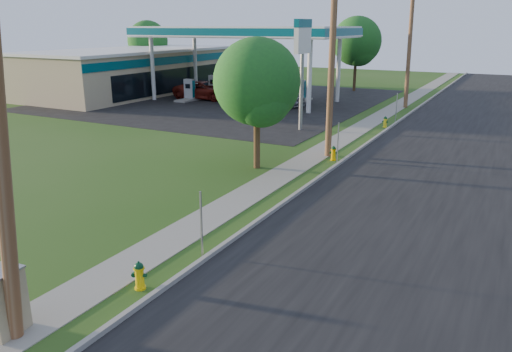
{
  "coord_description": "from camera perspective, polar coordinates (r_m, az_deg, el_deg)",
  "views": [
    {
      "loc": [
        7.9,
        -6.78,
        6.47
      ],
      "look_at": [
        0.0,
        8.0,
        1.4
      ],
      "focal_mm": 35.0,
      "sensor_mm": 36.0,
      "label": 1
    }
  ],
  "objects": [
    {
      "name": "tree_verge",
      "position": [
        22.79,
        0.24,
        10.29
      ],
      "size": [
        3.97,
        3.97,
        6.02
      ],
      "color": "#362515",
      "rests_on": "ground"
    },
    {
      "name": "tree_back",
      "position": [
        61.74,
        -12.22,
        14.69
      ],
      "size": [
        4.67,
        4.67,
        7.08
      ],
      "color": "#362515",
      "rests_on": "ground"
    },
    {
      "name": "fuel_pump_sw",
      "position": [
        48.92,
        -4.83,
        10.03
      ],
      "size": [
        1.2,
        3.2,
        1.9
      ],
      "color": "gray",
      "rests_on": "ground"
    },
    {
      "name": "ground_plane",
      "position": [
        12.26,
        -18.66,
        -16.01
      ],
      "size": [
        140.0,
        140.0,
        0.0
      ],
      "primitive_type": "plane",
      "color": "#204A10",
      "rests_on": "ground"
    },
    {
      "name": "hydrant_mid",
      "position": [
        25.17,
        8.84,
        2.6
      ],
      "size": [
        0.39,
        0.35,
        0.75
      ],
      "color": "#E9A900",
      "rests_on": "ground"
    },
    {
      "name": "road",
      "position": [
        18.3,
        15.61,
        -4.49
      ],
      "size": [
        8.0,
        120.0,
        0.02
      ],
      "primitive_type": "cube",
      "color": "black",
      "rests_on": "ground"
    },
    {
      "name": "car_red",
      "position": [
        46.33,
        -5.85,
        9.72
      ],
      "size": [
        5.9,
        2.87,
        1.61
      ],
      "primitive_type": "imported",
      "rotation": [
        0.0,
        0.0,
        1.6
      ],
      "color": "maroon",
      "rests_on": "ground"
    },
    {
      "name": "hydrant_far",
      "position": [
        34.17,
        14.54,
        6.0
      ],
      "size": [
        0.39,
        0.35,
        0.75
      ],
      "color": "yellow",
      "rests_on": "ground"
    },
    {
      "name": "utility_pole_far",
      "position": [
        42.67,
        17.13,
        13.88
      ],
      "size": [
        1.4,
        0.32,
        9.5
      ],
      "color": "brown",
      "rests_on": "ground"
    },
    {
      "name": "sidewalk",
      "position": [
        20.18,
        -0.45,
        -1.83
      ],
      "size": [
        1.5,
        120.0,
        0.03
      ],
      "primitive_type": "cube",
      "color": "gray",
      "rests_on": "ground"
    },
    {
      "name": "hydrant_near",
      "position": [
        13.26,
        -13.18,
        -11.01
      ],
      "size": [
        0.4,
        0.36,
        0.77
      ],
      "color": "yellow",
      "rests_on": "ground"
    },
    {
      "name": "sign_post_mid",
      "position": [
        24.65,
        9.34,
        3.78
      ],
      "size": [
        0.05,
        0.04,
        2.0
      ],
      "primitive_type": "cube",
      "color": "gray",
      "rests_on": "ground"
    },
    {
      "name": "tree_lot",
      "position": [
        52.52,
        11.5,
        14.66
      ],
      "size": [
        4.89,
        4.89,
        7.42
      ],
      "color": "#362515",
      "rests_on": "ground"
    },
    {
      "name": "utility_pole_mid",
      "position": [
        25.3,
        8.67,
        13.21
      ],
      "size": [
        1.4,
        0.32,
        9.8
      ],
      "color": "brown",
      "rests_on": "ground"
    },
    {
      "name": "car_silver",
      "position": [
        42.23,
        2.6,
        9.11
      ],
      "size": [
        5.07,
        2.93,
        1.62
      ],
      "primitive_type": "imported",
      "rotation": [
        0.0,
        0.0,
        1.35
      ],
      "color": "#9EA0A5",
      "rests_on": "ground"
    },
    {
      "name": "sign_post_near",
      "position": [
        14.46,
        -6.27,
        -5.5
      ],
      "size": [
        0.05,
        0.04,
        2.0
      ],
      "primitive_type": "cube",
      "color": "gray",
      "rests_on": "ground"
    },
    {
      "name": "fuel_pump_ne",
      "position": [
        41.1,
        2.82,
        8.77
      ],
      "size": [
        1.2,
        3.2,
        1.9
      ],
      "color": "gray",
      "rests_on": "ground"
    },
    {
      "name": "convenience_store",
      "position": [
        52.35,
        -14.09,
        11.59
      ],
      "size": [
        10.4,
        22.4,
        4.25
      ],
      "color": "tan",
      "rests_on": "ground"
    },
    {
      "name": "forecourt",
      "position": [
        46.01,
        -3.52,
        8.73
      ],
      "size": [
        26.0,
        28.0,
        0.02
      ],
      "primitive_type": "cube",
      "color": "black",
      "rests_on": "ground"
    },
    {
      "name": "sign_post_far",
      "position": [
        36.23,
        15.74,
        7.52
      ],
      "size": [
        0.05,
        0.04,
        2.0
      ],
      "primitive_type": "cube",
      "color": "gray",
      "rests_on": "ground"
    },
    {
      "name": "utility_cabinet",
      "position": [
        12.35,
        -26.95,
        -12.76
      ],
      "size": [
        0.75,
        0.94,
        1.5
      ],
      "color": "#9C8B6A",
      "rests_on": "ground"
    },
    {
      "name": "fuel_pump_se",
      "position": [
        44.71,
        5.05,
        9.38
      ],
      "size": [
        1.2,
        3.2,
        1.9
      ],
      "color": "gray",
      "rests_on": "ground"
    },
    {
      "name": "curb",
      "position": [
        19.43,
        4.09,
        -2.44
      ],
      "size": [
        0.15,
        120.0,
        0.15
      ],
      "primitive_type": "cube",
      "color": "gray",
      "rests_on": "ground"
    },
    {
      "name": "gas_canopy",
      "position": [
        44.54,
        -1.38,
        16.09
      ],
      "size": [
        18.18,
        9.18,
        6.4
      ],
      "color": "silver",
      "rests_on": "ground"
    },
    {
      "name": "price_pylon",
      "position": [
        31.82,
        5.35,
        14.89
      ],
      "size": [
        0.34,
        2.04,
        6.85
      ],
      "color": "gray",
      "rests_on": "ground"
    },
    {
      "name": "fuel_pump_nw",
      "position": [
        45.64,
        -7.58,
        9.45
      ],
      "size": [
        1.2,
        3.2,
        1.9
      ],
      "color": "gray",
      "rests_on": "ground"
    }
  ]
}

